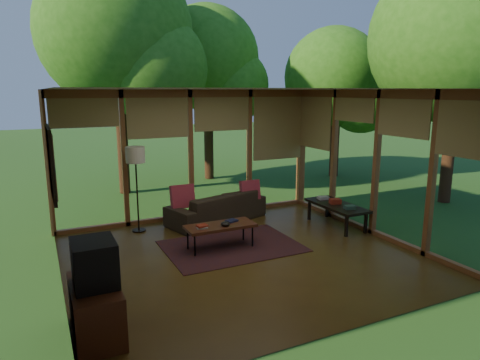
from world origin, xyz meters
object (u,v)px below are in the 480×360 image
sofa (217,207)px  coffee_table (220,227)px  side_console (337,206)px  television (94,263)px  floor_lamp (135,160)px  media_cabinet (96,310)px

sofa → coffee_table: 1.58m
side_console → sofa: bearing=146.5°
television → floor_lamp: 3.65m
sofa → media_cabinet: 4.39m
coffee_table → media_cabinet: bearing=-140.7°
television → floor_lamp: size_ratio=0.33×
floor_lamp → media_cabinet: bearing=-109.7°
side_console → floor_lamp: bearing=159.1°
sofa → television: television is taller
media_cabinet → floor_lamp: size_ratio=0.61×
television → coffee_table: bearing=39.5°
sofa → media_cabinet: (-2.84, -3.36, -0.01)m
television → sofa: bearing=50.0°
television → side_console: television is taller
coffee_table → television: bearing=-140.5°
sofa → floor_lamp: bearing=-18.3°
media_cabinet → coffee_table: bearing=39.3°
media_cabinet → television: size_ratio=1.82×
television → side_console: size_ratio=0.39×
floor_lamp → coffee_table: (1.07, -1.53, -1.01)m
television → side_console: (4.85, 2.01, -0.44)m
sofa → side_console: 2.44m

